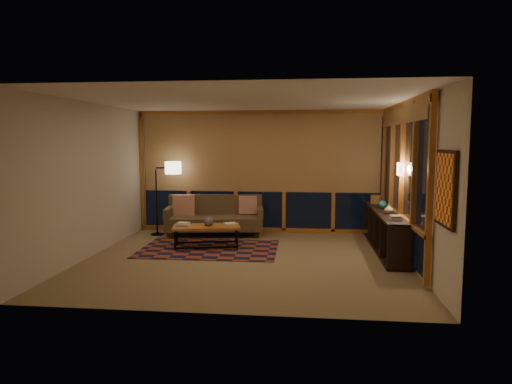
# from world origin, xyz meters

# --- Properties ---
(floor) EXTENTS (5.50, 5.00, 0.01)m
(floor) POSITION_xyz_m (0.00, 0.00, 0.00)
(floor) COLOR tan
(floor) RESTS_ON ground
(ceiling) EXTENTS (5.50, 5.00, 0.01)m
(ceiling) POSITION_xyz_m (0.00, 0.00, 2.70)
(ceiling) COLOR silver
(ceiling) RESTS_ON walls
(walls) EXTENTS (5.51, 5.01, 2.70)m
(walls) POSITION_xyz_m (0.00, 0.00, 1.35)
(walls) COLOR beige
(walls) RESTS_ON floor
(window_wall_back) EXTENTS (5.30, 0.16, 2.60)m
(window_wall_back) POSITION_xyz_m (0.00, 2.43, 1.35)
(window_wall_back) COLOR #B27022
(window_wall_back) RESTS_ON walls
(window_wall_right) EXTENTS (0.16, 3.70, 2.60)m
(window_wall_right) POSITION_xyz_m (2.68, 0.60, 1.35)
(window_wall_right) COLOR #B27022
(window_wall_right) RESTS_ON walls
(wall_art) EXTENTS (0.06, 0.74, 0.94)m
(wall_art) POSITION_xyz_m (2.71, -1.85, 1.45)
(wall_art) COLOR red
(wall_art) RESTS_ON walls
(wall_sconce) EXTENTS (0.12, 0.18, 0.22)m
(wall_sconce) POSITION_xyz_m (2.62, 0.45, 1.55)
(wall_sconce) COLOR white
(wall_sconce) RESTS_ON walls
(sofa) EXTENTS (2.14, 1.07, 0.84)m
(sofa) POSITION_xyz_m (-0.93, 1.95, 0.42)
(sofa) COLOR brown
(sofa) RESTS_ON floor
(pillow_left) EXTENTS (0.49, 0.22, 0.47)m
(pillow_left) POSITION_xyz_m (-1.62, 1.99, 0.66)
(pillow_left) COLOR #AF3D1A
(pillow_left) RESTS_ON sofa
(pillow_right) EXTENTS (0.42, 0.21, 0.40)m
(pillow_right) POSITION_xyz_m (-0.25, 2.26, 0.62)
(pillow_right) COLOR #AF3D1A
(pillow_right) RESTS_ON sofa
(area_rug) EXTENTS (2.57, 1.73, 0.01)m
(area_rug) POSITION_xyz_m (-0.78, 0.69, 0.01)
(area_rug) COLOR brown
(area_rug) RESTS_ON floor
(coffee_table) EXTENTS (1.35, 0.82, 0.42)m
(coffee_table) POSITION_xyz_m (-0.86, 0.83, 0.21)
(coffee_table) COLOR #B27022
(coffee_table) RESTS_ON floor
(book_stack_a) EXTENTS (0.26, 0.21, 0.07)m
(book_stack_a) POSITION_xyz_m (-1.30, 0.76, 0.45)
(book_stack_a) COLOR white
(book_stack_a) RESTS_ON coffee_table
(book_stack_b) EXTENTS (0.33, 0.31, 0.05)m
(book_stack_b) POSITION_xyz_m (-0.42, 0.94, 0.45)
(book_stack_b) COLOR white
(book_stack_b) RESTS_ON coffee_table
(ceramic_pot) EXTENTS (0.20, 0.20, 0.18)m
(ceramic_pot) POSITION_xyz_m (-0.82, 0.82, 0.51)
(ceramic_pot) COLOR #232327
(ceramic_pot) RESTS_ON coffee_table
(floor_lamp) EXTENTS (0.61, 0.48, 1.60)m
(floor_lamp) POSITION_xyz_m (-2.20, 1.89, 0.80)
(floor_lamp) COLOR black
(floor_lamp) RESTS_ON floor
(bookshelf) EXTENTS (0.40, 2.97, 0.74)m
(bookshelf) POSITION_xyz_m (2.49, 1.00, 0.37)
(bookshelf) COLOR black
(bookshelf) RESTS_ON floor
(basket) EXTENTS (0.26, 0.26, 0.17)m
(basket) POSITION_xyz_m (2.47, 1.98, 0.83)
(basket) COLOR brown
(basket) RESTS_ON bookshelf
(teal_bowl) EXTENTS (0.17, 0.17, 0.15)m
(teal_bowl) POSITION_xyz_m (2.49, 1.30, 0.82)
(teal_bowl) COLOR #257D77
(teal_bowl) RESTS_ON bookshelf
(vase) EXTENTS (0.19, 0.19, 0.17)m
(vase) POSITION_xyz_m (2.49, 0.62, 0.83)
(vase) COLOR tan
(vase) RESTS_ON bookshelf
(shelf_book_stack) EXTENTS (0.24, 0.29, 0.07)m
(shelf_book_stack) POSITION_xyz_m (2.49, -0.01, 0.78)
(shelf_book_stack) COLOR white
(shelf_book_stack) RESTS_ON bookshelf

